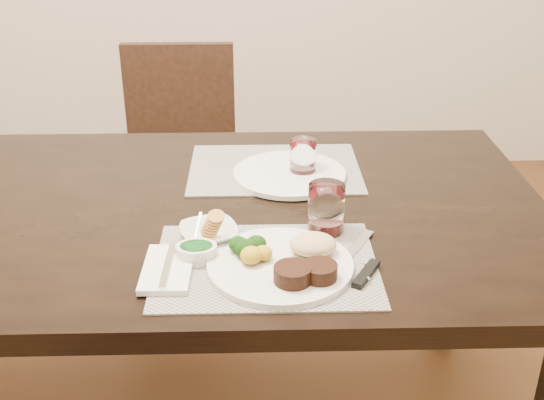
{
  "coord_description": "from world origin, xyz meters",
  "views": [
    {
      "loc": [
        0.29,
        -1.49,
        1.5
      ],
      "look_at": [
        0.32,
        -0.12,
        0.82
      ],
      "focal_mm": 45.0,
      "sensor_mm": 36.0,
      "label": 1
    }
  ],
  "objects_px": {
    "dinner_plate": "(287,262)",
    "steak_knife": "(364,267)",
    "cracker_bowl": "(209,233)",
    "wine_glass_near": "(326,211)",
    "chair_far": "(180,153)",
    "far_plate": "(290,174)"
  },
  "relations": [
    {
      "from": "dinner_plate",
      "to": "far_plate",
      "type": "height_order",
      "value": "dinner_plate"
    },
    {
      "from": "steak_knife",
      "to": "wine_glass_near",
      "type": "distance_m",
      "value": 0.18
    },
    {
      "from": "dinner_plate",
      "to": "cracker_bowl",
      "type": "xyz_separation_m",
      "value": [
        -0.17,
        0.13,
        0.0
      ]
    },
    {
      "from": "dinner_plate",
      "to": "steak_knife",
      "type": "bearing_deg",
      "value": 11.5
    },
    {
      "from": "dinner_plate",
      "to": "steak_knife",
      "type": "xyz_separation_m",
      "value": [
        0.16,
        -0.0,
        -0.01
      ]
    },
    {
      "from": "steak_knife",
      "to": "far_plate",
      "type": "bearing_deg",
      "value": 135.99
    },
    {
      "from": "wine_glass_near",
      "to": "dinner_plate",
      "type": "bearing_deg",
      "value": -120.49
    },
    {
      "from": "dinner_plate",
      "to": "cracker_bowl",
      "type": "height_order",
      "value": "cracker_bowl"
    },
    {
      "from": "dinner_plate",
      "to": "cracker_bowl",
      "type": "distance_m",
      "value": 0.21
    },
    {
      "from": "chair_far",
      "to": "steak_knife",
      "type": "height_order",
      "value": "chair_far"
    },
    {
      "from": "steak_knife",
      "to": "wine_glass_near",
      "type": "height_order",
      "value": "wine_glass_near"
    },
    {
      "from": "chair_far",
      "to": "wine_glass_near",
      "type": "bearing_deg",
      "value": -67.58
    },
    {
      "from": "dinner_plate",
      "to": "wine_glass_near",
      "type": "height_order",
      "value": "wine_glass_near"
    },
    {
      "from": "chair_far",
      "to": "cracker_bowl",
      "type": "xyz_separation_m",
      "value": [
        0.18,
        -1.11,
        0.27
      ]
    },
    {
      "from": "chair_far",
      "to": "dinner_plate",
      "type": "xyz_separation_m",
      "value": [
        0.35,
        -1.23,
        0.27
      ]
    },
    {
      "from": "cracker_bowl",
      "to": "far_plate",
      "type": "height_order",
      "value": "cracker_bowl"
    },
    {
      "from": "steak_knife",
      "to": "far_plate",
      "type": "relative_size",
      "value": 0.8
    },
    {
      "from": "steak_knife",
      "to": "cracker_bowl",
      "type": "bearing_deg",
      "value": -171.61
    },
    {
      "from": "steak_knife",
      "to": "chair_far",
      "type": "bearing_deg",
      "value": 142.61
    },
    {
      "from": "chair_far",
      "to": "steak_knife",
      "type": "relative_size",
      "value": 3.77
    },
    {
      "from": "cracker_bowl",
      "to": "wine_glass_near",
      "type": "relative_size",
      "value": 1.37
    },
    {
      "from": "dinner_plate",
      "to": "cracker_bowl",
      "type": "relative_size",
      "value": 1.94
    }
  ]
}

